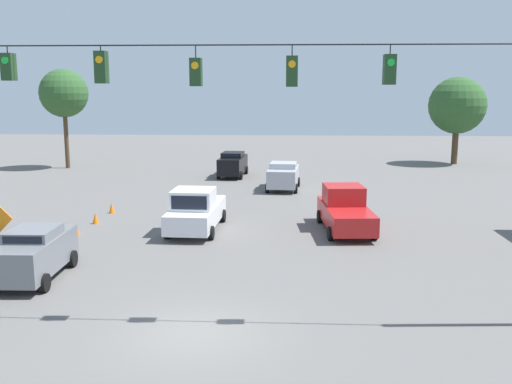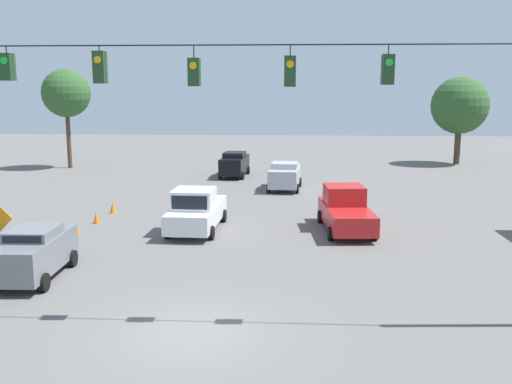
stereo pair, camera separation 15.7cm
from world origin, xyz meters
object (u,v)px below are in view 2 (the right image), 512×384
sedan_grey_parked_shoulder (35,252)px  tree_horizon_left (66,94)px  overhead_signal_span (196,131)px  sedan_black_withflow_deep (235,164)px  traffic_cone_fourth (96,218)px  traffic_cone_third (77,229)px  traffic_cone_fifth (113,208)px  tree_horizon_right (460,106)px  traffic_cone_second (60,242)px  pickup_truck_red_oncoming_far (346,211)px  pickup_truck_white_withflow_mid (196,211)px  traffic_cone_nearest (35,257)px  sedan_silver_oncoming_deep (285,175)px

sedan_grey_parked_shoulder → tree_horizon_left: bearing=-71.2°
overhead_signal_span → sedan_black_withflow_deep: bearing=-86.8°
overhead_signal_span → sedan_grey_parked_shoulder: bearing=-26.8°
sedan_black_withflow_deep → traffic_cone_fourth: bearing=71.1°
sedan_grey_parked_shoulder → traffic_cone_third: sedan_grey_parked_shoulder is taller
traffic_cone_third → traffic_cone_fifth: 4.87m
tree_horizon_right → sedan_black_withflow_deep: bearing=23.8°
sedan_black_withflow_deep → sedan_grey_parked_shoulder: size_ratio=1.07×
sedan_black_withflow_deep → traffic_cone_second: bearing=75.2°
sedan_grey_parked_shoulder → traffic_cone_fourth: (0.65, -8.50, -0.68)m
pickup_truck_red_oncoming_far → traffic_cone_third: size_ratio=9.30×
overhead_signal_span → pickup_truck_white_withflow_mid: bearing=-80.4°
sedan_grey_parked_shoulder → tree_horizon_right: bearing=-126.3°
tree_horizon_left → traffic_cone_fifth: bearing=117.4°
traffic_cone_fourth → tree_horizon_left: size_ratio=0.07×
sedan_grey_parked_shoulder → traffic_cone_nearest: bearing=-65.1°
pickup_truck_white_withflow_mid → traffic_cone_fifth: size_ratio=9.41×
sedan_black_withflow_deep → traffic_cone_fourth: 17.22m
sedan_black_withflow_deep → tree_horizon_right: size_ratio=0.59×
pickup_truck_white_withflow_mid → sedan_grey_parked_shoulder: 8.72m
overhead_signal_span → traffic_cone_nearest: bearing=-33.9°
sedan_silver_oncoming_deep → traffic_cone_second: size_ratio=7.26×
sedan_black_withflow_deep → sedan_silver_oncoming_deep: 6.95m
overhead_signal_span → sedan_black_withflow_deep: (1.57, -28.06, -4.59)m
pickup_truck_white_withflow_mid → traffic_cone_fourth: pickup_truck_white_withflow_mid is taller
sedan_black_withflow_deep → sedan_grey_parked_shoulder: bearing=78.8°
pickup_truck_red_oncoming_far → traffic_cone_fifth: 12.91m
sedan_black_withflow_deep → traffic_cone_nearest: 23.90m
sedan_silver_oncoming_deep → traffic_cone_fourth: (9.53, 10.59, -0.67)m
pickup_truck_white_withflow_mid → sedan_black_withflow_deep: (-0.22, -17.43, 0.02)m
sedan_black_withflow_deep → pickup_truck_red_oncoming_far: (-7.00, 16.98, -0.02)m
pickup_truck_white_withflow_mid → sedan_black_withflow_deep: pickup_truck_white_withflow_mid is taller
overhead_signal_span → tree_horizon_left: size_ratio=2.53×
traffic_cone_fifth → tree_horizon_left: 21.09m
tree_horizon_right → sedan_silver_oncoming_deep: bearing=42.5°
sedan_grey_parked_shoulder → traffic_cone_fourth: bearing=-85.7°
traffic_cone_third → tree_horizon_right: (-25.31, -27.24, 4.99)m
traffic_cone_second → tree_horizon_right: (-25.14, -29.59, 4.99)m
sedan_black_withflow_deep → traffic_cone_third: 19.48m
traffic_cone_fourth → tree_horizon_left: 23.26m
pickup_truck_white_withflow_mid → traffic_cone_fifth: (5.27, -3.68, -0.68)m
sedan_grey_parked_shoulder → pickup_truck_red_oncoming_far: bearing=-146.8°
sedan_grey_parked_shoulder → tree_horizon_right: (-24.50, -33.41, 4.32)m
sedan_grey_parked_shoulder → traffic_cone_nearest: (0.73, -1.57, -0.68)m
overhead_signal_span → traffic_cone_fifth: 16.82m
traffic_cone_third → traffic_cone_fourth: same height
pickup_truck_white_withflow_mid → tree_horizon_left: tree_horizon_left is taller
pickup_truck_red_oncoming_far → sedan_silver_oncoming_deep: bearing=-75.0°
traffic_cone_fifth → tree_horizon_right: size_ratio=0.08×
traffic_cone_third → tree_horizon_left: bearing=-68.3°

